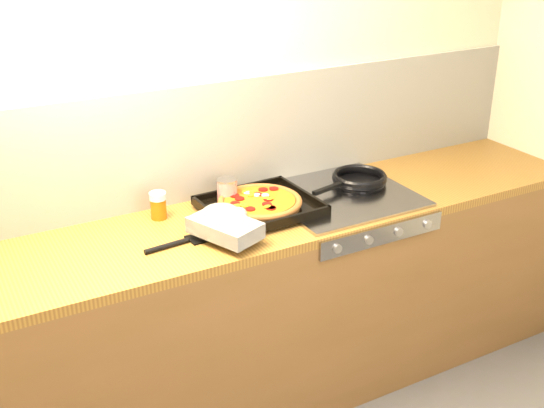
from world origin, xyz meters
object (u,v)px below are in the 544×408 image
tomato_can (227,193)px  pizza_on_tray (249,209)px  juice_glass (158,205)px  frying_pan (359,179)px

tomato_can → pizza_on_tray: bearing=-82.8°
pizza_on_tray → tomato_can: (-0.02, 0.16, 0.01)m
pizza_on_tray → juice_glass: size_ratio=5.23×
pizza_on_tray → tomato_can: size_ratio=4.82×
pizza_on_tray → tomato_can: bearing=97.2°
tomato_can → frying_pan: bearing=-8.9°
frying_pan → juice_glass: size_ratio=3.81×
pizza_on_tray → frying_pan: pizza_on_tray is taller
frying_pan → juice_glass: bearing=172.4°
pizza_on_tray → frying_pan: size_ratio=1.37×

